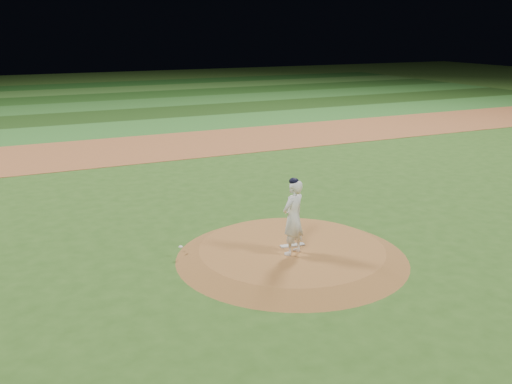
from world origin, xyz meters
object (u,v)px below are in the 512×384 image
pitching_rubber (292,245)px  rosin_bag (181,247)px  pitchers_mound (292,253)px  pitcher_on_mound (293,217)px

pitching_rubber → rosin_bag: size_ratio=5.69×
pitching_rubber → pitchers_mound: bearing=-119.4°
pitchers_mound → rosin_bag: bearing=155.4°
pitching_rubber → rosin_bag: 2.66m
pitchers_mound → rosin_bag: rosin_bag is taller
rosin_bag → pitchers_mound: bearing=-24.6°
pitchers_mound → pitcher_on_mound: size_ratio=3.04×
pitchers_mound → pitcher_on_mound: bearing=-115.7°
pitching_rubber → pitcher_on_mound: (-0.23, -0.42, 0.87)m
pitcher_on_mound → pitchers_mound: bearing=64.3°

